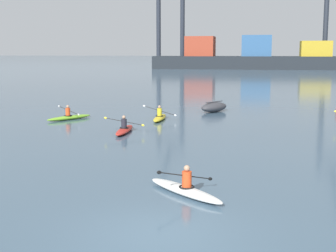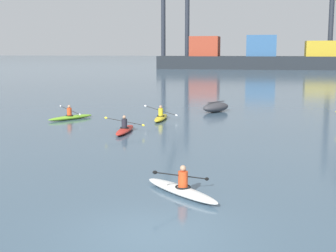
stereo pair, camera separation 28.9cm
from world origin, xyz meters
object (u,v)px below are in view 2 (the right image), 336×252
(kayak_yellow, at_px, (161,117))
(kayak_lime, at_px, (71,117))
(capsized_dinghy, at_px, (216,107))
(kayak_white, at_px, (181,189))
(gantry_crane_west, at_px, (175,7))
(kayak_red, at_px, (125,129))
(container_barge, at_px, (260,58))

(kayak_yellow, relative_size, kayak_lime, 1.06)
(capsized_dinghy, distance_m, kayak_white, 20.96)
(gantry_crane_west, height_order, kayak_red, gantry_crane_west)
(capsized_dinghy, bearing_deg, gantry_crane_west, 102.60)
(kayak_red, relative_size, kayak_white, 1.17)
(gantry_crane_west, bearing_deg, kayak_red, -80.56)
(kayak_yellow, bearing_deg, kayak_lime, -170.50)
(capsized_dinghy, distance_m, kayak_red, 10.76)
(gantry_crane_west, distance_m, kayak_white, 121.36)
(container_barge, distance_m, gantry_crane_west, 29.06)
(container_barge, xyz_separation_m, kayak_red, (-5.25, -95.67, -2.50))
(kayak_yellow, height_order, kayak_white, kayak_yellow)
(container_barge, height_order, kayak_lime, container_barge)
(kayak_lime, relative_size, kayak_white, 1.10)
(kayak_red, height_order, kayak_white, same)
(capsized_dinghy, bearing_deg, kayak_white, -86.79)
(capsized_dinghy, bearing_deg, kayak_lime, -146.62)
(capsized_dinghy, height_order, kayak_red, kayak_red)
(container_barge, bearing_deg, kayak_white, -90.09)
(capsized_dinghy, relative_size, kayak_white, 0.95)
(kayak_yellow, distance_m, kayak_lime, 5.88)
(container_barge, bearing_deg, kayak_yellow, -92.76)
(gantry_crane_west, height_order, kayak_yellow, gantry_crane_west)
(kayak_lime, bearing_deg, kayak_white, -56.49)
(kayak_red, bearing_deg, kayak_yellow, 80.34)
(container_barge, height_order, capsized_dinghy, container_barge)
(container_barge, height_order, gantry_crane_west, gantry_crane_west)
(gantry_crane_west, bearing_deg, kayak_lime, -82.86)
(container_barge, relative_size, gantry_crane_west, 1.61)
(gantry_crane_west, relative_size, kayak_red, 9.02)
(kayak_yellow, distance_m, kayak_white, 16.62)
(kayak_lime, bearing_deg, container_barge, 83.66)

